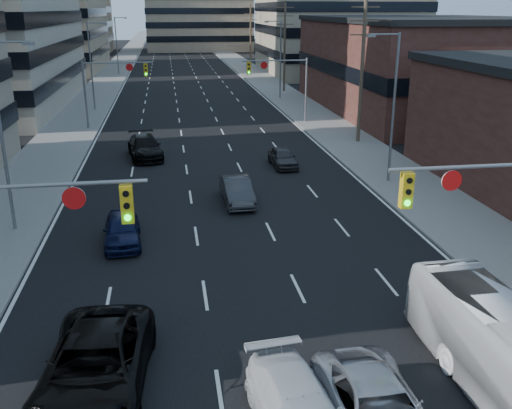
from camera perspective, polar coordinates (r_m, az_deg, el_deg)
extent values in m
cube|color=black|center=(137.79, -7.85, 14.58)|extent=(18.00, 300.00, 0.02)
cube|color=slate|center=(138.03, -12.78, 14.34)|extent=(5.00, 300.00, 0.15)
cube|color=slate|center=(138.50, -2.93, 14.78)|extent=(5.00, 300.00, 0.15)
cube|color=gray|center=(109.46, -20.86, 16.66)|extent=(20.00, 30.00, 16.00)
cube|color=#472119|center=(63.61, 16.64, 13.03)|extent=(20.00, 30.00, 9.00)
cube|color=gray|center=(99.41, 7.81, 16.97)|extent=(22.00, 28.00, 14.00)
cube|color=#ADA089|center=(149.51, -19.47, 17.90)|extent=(24.00, 24.00, 20.00)
cube|color=gray|center=(141.79, 5.68, 17.21)|extent=(22.00, 22.00, 12.00)
cylinder|color=slate|center=(16.49, -22.15, 1.73)|extent=(6.50, 0.12, 0.12)
cube|color=gold|center=(16.27, -12.78, 0.05)|extent=(0.35, 0.28, 1.10)
cylinder|color=black|center=(16.01, -12.90, 1.05)|extent=(0.18, 0.06, 0.18)
cylinder|color=black|center=(16.11, -12.81, -0.13)|extent=(0.18, 0.06, 0.18)
cylinder|color=#0CE526|center=(16.23, -12.72, -1.30)|extent=(0.18, 0.06, 0.18)
cylinder|color=white|center=(16.33, -17.74, 0.60)|extent=(0.64, 0.06, 0.64)
cylinder|color=slate|center=(18.67, 22.48, 3.59)|extent=(6.50, 0.12, 0.12)
cube|color=gold|center=(17.64, 14.81, 1.38)|extent=(0.35, 0.28, 1.10)
cylinder|color=black|center=(17.40, 15.11, 2.32)|extent=(0.18, 0.06, 0.18)
cylinder|color=black|center=(17.50, 15.01, 1.22)|extent=(0.18, 0.06, 0.18)
cylinder|color=#0CE526|center=(17.61, 14.91, 0.14)|extent=(0.18, 0.06, 0.18)
cylinder|color=white|center=(18.14, 18.98, 2.28)|extent=(0.64, 0.06, 0.64)
cylinder|color=slate|center=(53.36, -16.71, 10.38)|extent=(0.18, 0.18, 6.00)
cylinder|color=slate|center=(52.73, -13.69, 13.62)|extent=(6.00, 0.12, 0.12)
cube|color=gold|center=(52.66, -10.96, 13.08)|extent=(0.35, 0.28, 1.10)
cylinder|color=black|center=(52.46, -10.99, 13.44)|extent=(0.18, 0.06, 0.18)
cylinder|color=black|center=(52.50, -10.97, 13.06)|extent=(0.18, 0.06, 0.18)
cylinder|color=#0CE526|center=(52.53, -10.94, 12.69)|extent=(0.18, 0.06, 0.18)
cylinder|color=white|center=(52.67, -12.54, 13.25)|extent=(0.64, 0.06, 0.64)
cylinder|color=slate|center=(54.42, 5.02, 11.25)|extent=(0.18, 0.18, 6.00)
cylinder|color=slate|center=(53.48, 1.89, 14.19)|extent=(6.00, 0.12, 0.12)
cube|color=gold|center=(53.15, -0.73, 13.47)|extent=(0.35, 0.28, 1.10)
cylinder|color=black|center=(52.96, -0.71, 13.83)|extent=(0.18, 0.06, 0.18)
cylinder|color=black|center=(52.99, -0.71, 13.45)|extent=(0.18, 0.06, 0.18)
cylinder|color=#0CE526|center=(53.03, -0.71, 13.07)|extent=(0.18, 0.06, 0.18)
cylinder|color=white|center=(53.31, 0.80, 13.75)|extent=(0.64, 0.06, 0.64)
cylinder|color=#4C3D2D|center=(46.16, 10.53, 12.75)|extent=(0.28, 0.28, 11.00)
cube|color=#4C3D2D|center=(45.91, 10.91, 18.83)|extent=(2.20, 0.10, 0.10)
cube|color=#4C3D2D|center=(45.92, 10.83, 17.59)|extent=(2.20, 0.10, 0.10)
cube|color=#4C3D2D|center=(45.95, 10.75, 16.34)|extent=(2.20, 0.10, 0.10)
cylinder|color=#4C3D2D|center=(75.05, 2.88, 15.34)|extent=(0.28, 0.28, 11.00)
cube|color=#4C3D2D|center=(74.90, 2.94, 19.09)|extent=(2.20, 0.10, 0.10)
cube|color=#4C3D2D|center=(74.91, 2.93, 18.32)|extent=(2.20, 0.10, 0.10)
cube|color=#4C3D2D|center=(74.92, 2.92, 17.56)|extent=(2.20, 0.10, 0.10)
cylinder|color=#4C3D2D|center=(104.57, -0.55, 16.40)|extent=(0.28, 0.28, 11.00)
cube|color=#4C3D2D|center=(104.46, -0.56, 19.09)|extent=(2.20, 0.10, 0.10)
cube|color=#4C3D2D|center=(104.47, -0.55, 18.54)|extent=(2.20, 0.10, 0.10)
cube|color=#4C3D2D|center=(104.48, -0.55, 17.99)|extent=(2.20, 0.10, 0.10)
cylinder|color=slate|center=(29.01, -24.04, 5.83)|extent=(0.16, 0.16, 9.00)
cylinder|color=slate|center=(28.23, -23.45, 14.68)|extent=(1.80, 0.10, 0.10)
cube|color=slate|center=(28.05, -21.80, 14.70)|extent=(0.50, 0.22, 0.14)
cylinder|color=slate|center=(63.11, -16.16, 13.03)|extent=(0.16, 0.16, 9.00)
cylinder|color=slate|center=(62.75, -15.69, 17.09)|extent=(1.80, 0.10, 0.10)
cube|color=slate|center=(62.68, -14.93, 17.07)|extent=(0.50, 0.22, 0.14)
cylinder|color=slate|center=(97.85, -13.76, 15.12)|extent=(0.16, 0.16, 9.00)
cylinder|color=slate|center=(97.62, -13.42, 17.73)|extent=(1.80, 0.10, 0.10)
cube|color=slate|center=(97.57, -12.93, 17.71)|extent=(0.50, 0.22, 0.14)
cylinder|color=slate|center=(35.49, 13.58, 9.09)|extent=(0.16, 0.16, 9.00)
cylinder|color=slate|center=(34.71, 12.73, 16.27)|extent=(1.80, 0.10, 0.10)
cube|color=slate|center=(34.44, 11.42, 16.20)|extent=(0.50, 0.22, 0.14)
cylinder|color=slate|center=(68.93, 2.46, 14.19)|extent=(0.16, 0.16, 9.00)
cylinder|color=slate|center=(68.53, 1.74, 17.85)|extent=(1.80, 0.10, 0.10)
cube|color=slate|center=(68.39, 1.05, 17.79)|extent=(0.50, 0.22, 0.14)
imported|color=black|center=(17.07, -15.78, -15.41)|extent=(3.33, 6.37, 1.71)
imported|color=black|center=(26.91, -13.25, -2.43)|extent=(1.90, 4.17, 1.39)
imported|color=#323234|center=(31.68, -1.91, 1.38)|extent=(1.63, 4.34, 1.42)
imported|color=black|center=(42.26, -11.04, 5.66)|extent=(2.93, 5.67, 1.57)
imported|color=#2C2C2E|center=(39.16, 2.69, 4.74)|extent=(1.70, 3.90, 1.31)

